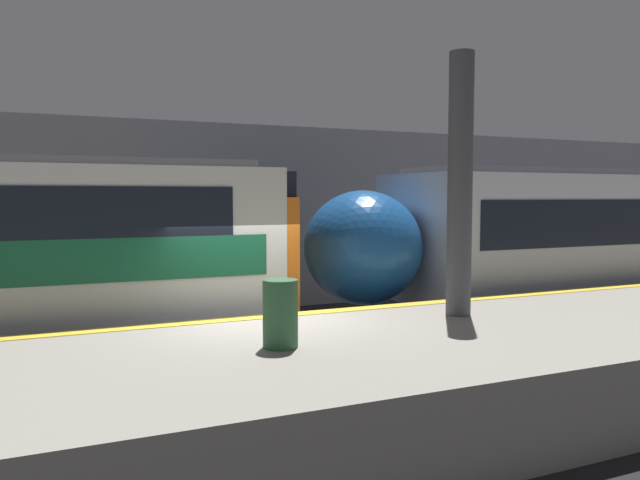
# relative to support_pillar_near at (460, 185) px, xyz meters

# --- Properties ---
(ground_plane) EXTENTS (120.00, 120.00, 0.00)m
(ground_plane) POSITION_rel_support_pillar_near_xyz_m (-2.97, 1.26, -3.16)
(ground_plane) COLOR black
(platform) EXTENTS (40.00, 4.37, 1.11)m
(platform) POSITION_rel_support_pillar_near_xyz_m (-2.97, -0.93, -2.61)
(platform) COLOR gray
(platform) RESTS_ON ground
(station_rear_barrier) EXTENTS (50.00, 0.15, 4.84)m
(station_rear_barrier) POSITION_rel_support_pillar_near_xyz_m (-2.97, 7.58, -0.74)
(station_rear_barrier) COLOR gray
(station_rear_barrier) RESTS_ON ground
(support_pillar_near) EXTENTS (0.39, 0.39, 4.12)m
(support_pillar_near) POSITION_rel_support_pillar_near_xyz_m (0.00, 0.00, 0.00)
(support_pillar_near) COLOR #47474C
(support_pillar_near) RESTS_ON platform
(trash_bin) EXTENTS (0.44, 0.44, 0.85)m
(trash_bin) POSITION_rel_support_pillar_near_xyz_m (-3.33, -0.83, -1.63)
(trash_bin) COLOR #2D5B38
(trash_bin) RESTS_ON platform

